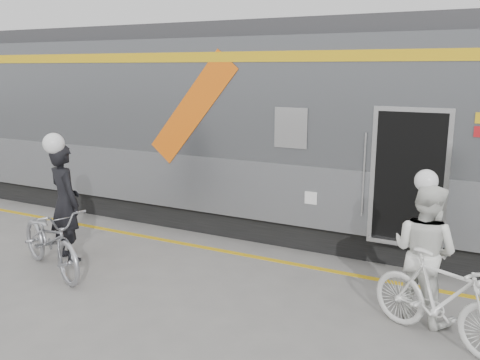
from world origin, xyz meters
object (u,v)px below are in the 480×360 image
Objects in this scene: woman at (424,252)px; bicycle_right at (442,299)px; bicycle_left at (51,239)px; man at (65,203)px.

woman reaches higher than bicycle_right.
bicycle_left is 5.88m from bicycle_right.
bicycle_left is (0.20, -0.55, -0.46)m from man.
bicycle_right is (5.86, 0.58, -0.00)m from bicycle_left.
woman is at bearing -56.96° from bicycle_left.
woman is 0.72m from bicycle_right.
woman is at bearing -152.70° from man.
bicycle_left is 5.68m from woman.
woman is (5.56, 1.13, 0.36)m from bicycle_left.
man is 5.78m from woman.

